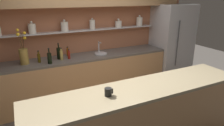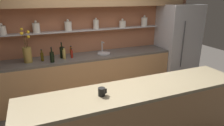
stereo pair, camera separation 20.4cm
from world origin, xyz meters
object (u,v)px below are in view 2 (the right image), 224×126
at_px(sink_fixture, 104,52).
at_px(bottle_oil_0, 42,56).
at_px(bottle_wine_1, 62,52).
at_px(bottle_sauce_3, 71,51).
at_px(coffee_mug, 102,92).
at_px(refrigerator, 177,45).
at_px(flower_vase, 27,53).
at_px(bottle_sauce_4, 72,54).
at_px(bottle_wine_5, 52,57).
at_px(bottle_spirit_2, 64,54).

xyz_separation_m(sink_fixture, bottle_oil_0, (-1.23, -0.03, 0.06)).
relative_size(bottle_wine_1, bottle_sauce_3, 1.66).
relative_size(bottle_oil_0, coffee_mug, 2.23).
distance_m(refrigerator, bottle_sauce_3, 2.55).
distance_m(flower_vase, bottle_oil_0, 0.26).
height_order(bottle_sauce_3, bottle_sauce_4, bottle_sauce_4).
bearing_deg(flower_vase, bottle_wine_5, -22.43).
xyz_separation_m(bottle_spirit_2, bottle_wine_5, (-0.24, -0.14, 0.01)).
bearing_deg(bottle_wine_5, flower_vase, 157.57).
bearing_deg(refrigerator, sink_fixture, 178.51).
height_order(sink_fixture, bottle_sauce_3, sink_fixture).
relative_size(flower_vase, bottle_spirit_2, 2.71).
bearing_deg(bottle_sauce_3, bottle_wine_5, -140.19).
xyz_separation_m(flower_vase, bottle_sauce_3, (0.83, 0.18, -0.10)).
distance_m(sink_fixture, bottle_spirit_2, 0.83).
relative_size(bottle_sauce_3, bottle_wine_5, 0.65).
xyz_separation_m(refrigerator, coffee_mug, (-2.62, -1.88, 0.11)).
bearing_deg(sink_fixture, flower_vase, -179.58).
xyz_separation_m(bottle_sauce_3, coffee_mug, (-0.08, -2.10, 0.06)).
height_order(sink_fixture, coffee_mug, sink_fixture).
bearing_deg(coffee_mug, refrigerator, 35.58).
distance_m(bottle_spirit_2, bottle_sauce_3, 0.28).
relative_size(refrigerator, bottle_wine_1, 6.05).
bearing_deg(bottle_oil_0, sink_fixture, 1.36).
bearing_deg(refrigerator, bottle_sauce_4, 179.91).
bearing_deg(bottle_sauce_3, bottle_oil_0, -161.22).
bearing_deg(bottle_wine_1, bottle_wine_5, -135.12).
distance_m(bottle_oil_0, coffee_mug, 1.96).
relative_size(flower_vase, bottle_sauce_3, 3.36).
height_order(refrigerator, sink_fixture, refrigerator).
bearing_deg(bottle_sauce_4, refrigerator, -0.09).
bearing_deg(flower_vase, bottle_sauce_3, 12.22).
bearing_deg(bottle_spirit_2, coffee_mug, -87.06).
relative_size(flower_vase, bottle_wine_1, 2.02).
relative_size(refrigerator, coffee_mug, 18.87).
xyz_separation_m(sink_fixture, bottle_wine_1, (-0.86, 0.03, 0.09)).
bearing_deg(sink_fixture, bottle_sauce_3, 165.55).
distance_m(sink_fixture, bottle_wine_1, 0.86).
bearing_deg(bottle_wine_1, refrigerator, -1.73).
bearing_deg(sink_fixture, bottle_wine_5, -170.46).
xyz_separation_m(bottle_oil_0, bottle_wine_1, (0.38, 0.06, 0.03)).
bearing_deg(flower_vase, bottle_sauce_4, -2.45).
distance_m(sink_fixture, bottle_wine_5, 1.09).
distance_m(bottle_spirit_2, coffee_mug, 1.89).
height_order(bottle_oil_0, coffee_mug, bottle_oil_0).
xyz_separation_m(refrigerator, bottle_oil_0, (-3.13, 0.02, 0.06)).
height_order(sink_fixture, bottle_oil_0, sink_fixture).
distance_m(bottle_sauce_4, bottle_wine_5, 0.41).
distance_m(refrigerator, bottle_oil_0, 3.13).
bearing_deg(bottle_oil_0, bottle_sauce_3, 18.78).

